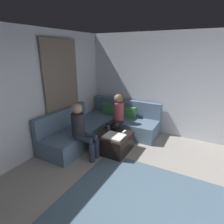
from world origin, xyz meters
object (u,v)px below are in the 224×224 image
object	(u,v)px
sectional_couch	(102,127)
ottoman	(113,142)
person_on_couch_side	(82,129)
person_on_couch_back	(117,116)
coffee_mug	(108,127)
game_remote	(124,132)

from	to	relation	value
sectional_couch	ottoman	world-z (taller)	sectional_couch
person_on_couch_side	ottoman	bearing A→B (deg)	138.60
sectional_couch	ottoman	xyz separation A→B (m)	(0.61, -0.51, -0.07)
person_on_couch_back	coffee_mug	bearing A→B (deg)	86.82
ottoman	game_remote	world-z (taller)	game_remote
sectional_couch	ottoman	distance (m)	0.80
coffee_mug	ottoman	bearing A→B (deg)	-39.29
ottoman	person_on_couch_back	xyz separation A→B (m)	(-0.20, 0.56, 0.45)
game_remote	person_on_couch_side	bearing A→B (deg)	-130.80
person_on_couch_back	sectional_couch	bearing A→B (deg)	7.54
coffee_mug	person_on_couch_back	world-z (taller)	person_on_couch_back
ottoman	coffee_mug	xyz separation A→B (m)	(-0.22, 0.18, 0.26)
person_on_couch_side	coffee_mug	bearing A→B (deg)	160.80
sectional_couch	game_remote	xyz separation A→B (m)	(0.79, -0.29, 0.15)
sectional_couch	ottoman	bearing A→B (deg)	-39.46
sectional_couch	person_on_couch_side	xyz separation A→B (m)	(0.15, -1.04, 0.38)
sectional_couch	person_on_couch_back	size ratio (longest dim) A/B	2.12
sectional_couch	game_remote	distance (m)	0.86
person_on_couch_side	game_remote	bearing A→B (deg)	139.20
ottoman	game_remote	distance (m)	0.36
coffee_mug	game_remote	distance (m)	0.40
coffee_mug	person_on_couch_side	bearing A→B (deg)	-109.20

